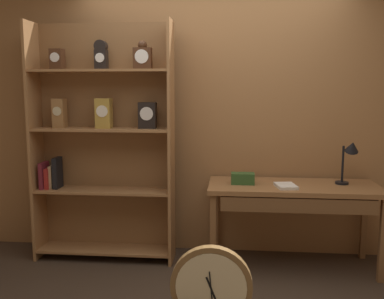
{
  "coord_description": "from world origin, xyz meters",
  "views": [
    {
      "loc": [
        0.19,
        -2.75,
        1.59
      ],
      "look_at": [
        -0.13,
        0.61,
        1.1
      ],
      "focal_mm": 39.89,
      "sensor_mm": 36.0,
      "label": 1
    }
  ],
  "objects_px": {
    "round_clock_large": "(211,288)",
    "toolbox_small": "(243,178)",
    "open_repair_manual": "(286,186)",
    "desk_lamp": "(350,154)",
    "workbench": "(294,195)",
    "bookshelf": "(102,141)"
  },
  "relations": [
    {
      "from": "bookshelf",
      "to": "round_clock_large",
      "type": "relative_size",
      "value": 3.76
    },
    {
      "from": "workbench",
      "to": "round_clock_large",
      "type": "distance_m",
      "value": 1.31
    },
    {
      "from": "round_clock_large",
      "to": "bookshelf",
      "type": "bearing_deg",
      "value": 132.71
    },
    {
      "from": "bookshelf",
      "to": "round_clock_large",
      "type": "xyz_separation_m",
      "value": [
        1.07,
        -1.16,
        -0.81
      ]
    },
    {
      "from": "open_repair_manual",
      "to": "round_clock_large",
      "type": "xyz_separation_m",
      "value": [
        -0.58,
        -0.99,
        -0.47
      ]
    },
    {
      "from": "bookshelf",
      "to": "workbench",
      "type": "height_order",
      "value": "bookshelf"
    },
    {
      "from": "open_repair_manual",
      "to": "toolbox_small",
      "type": "bearing_deg",
      "value": 155.51
    },
    {
      "from": "open_repair_manual",
      "to": "workbench",
      "type": "bearing_deg",
      "value": 36.03
    },
    {
      "from": "workbench",
      "to": "toolbox_small",
      "type": "distance_m",
      "value": 0.46
    },
    {
      "from": "toolbox_small",
      "to": "round_clock_large",
      "type": "xyz_separation_m",
      "value": [
        -0.22,
        -1.09,
        -0.5
      ]
    },
    {
      "from": "bookshelf",
      "to": "workbench",
      "type": "relative_size",
      "value": 1.46
    },
    {
      "from": "bookshelf",
      "to": "workbench",
      "type": "xyz_separation_m",
      "value": [
        1.73,
        -0.09,
        -0.44
      ]
    },
    {
      "from": "workbench",
      "to": "open_repair_manual",
      "type": "bearing_deg",
      "value": -134.57
    },
    {
      "from": "toolbox_small",
      "to": "open_repair_manual",
      "type": "distance_m",
      "value": 0.38
    },
    {
      "from": "open_repair_manual",
      "to": "round_clock_large",
      "type": "bearing_deg",
      "value": -129.95
    },
    {
      "from": "desk_lamp",
      "to": "open_repair_manual",
      "type": "xyz_separation_m",
      "value": [
        -0.55,
        -0.14,
        -0.26
      ]
    },
    {
      "from": "workbench",
      "to": "round_clock_large",
      "type": "relative_size",
      "value": 2.57
    },
    {
      "from": "desk_lamp",
      "to": "toolbox_small",
      "type": "height_order",
      "value": "desk_lamp"
    },
    {
      "from": "round_clock_large",
      "to": "toolbox_small",
      "type": "bearing_deg",
      "value": 78.57
    },
    {
      "from": "workbench",
      "to": "round_clock_large",
      "type": "bearing_deg",
      "value": -121.82
    },
    {
      "from": "workbench",
      "to": "round_clock_large",
      "type": "height_order",
      "value": "workbench"
    },
    {
      "from": "bookshelf",
      "to": "workbench",
      "type": "distance_m",
      "value": 1.79
    }
  ]
}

